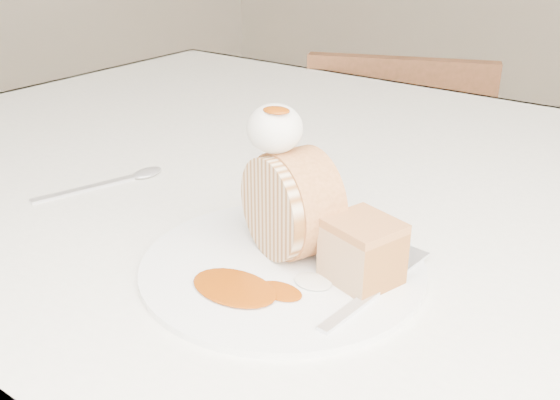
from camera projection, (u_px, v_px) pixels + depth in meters
The scene contains 10 objects.
table at pixel (361, 250), 0.75m from camera, with size 1.40×0.90×0.75m.
chair_far at pixel (393, 197), 1.42m from camera, with size 0.48×0.48×0.78m.
plate at pixel (283, 265), 0.54m from camera, with size 0.24×0.24×0.01m, color white.
roulade_slice at pixel (291, 204), 0.53m from camera, with size 0.09×0.09×0.05m, color beige.
cake_chunk at pixel (362, 255), 0.50m from camera, with size 0.05×0.05×0.05m, color #B67545.
whipped_cream at pixel (275, 128), 0.51m from camera, with size 0.05×0.05×0.04m, color silver.
caramel_drizzle at pixel (276, 104), 0.49m from camera, with size 0.02×0.02×0.01m, color #8A3705.
caramel_pool at pixel (234, 287), 0.49m from camera, with size 0.08×0.05×0.00m, color #8A3705, non-canonical shape.
fork at pixel (363, 300), 0.48m from camera, with size 0.02×0.14×0.00m, color silver.
spoon at pixel (84, 189), 0.69m from camera, with size 0.02×0.14×0.00m, color silver.
Camera 1 is at (0.31, -0.39, 1.03)m, focal length 40.00 mm.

